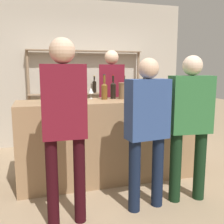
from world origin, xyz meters
TOP-DOWN VIEW (x-y plane):
  - ground_plane at (0.00, 0.00)m, footprint 16.00×16.00m
  - bar_counter at (0.00, 0.00)m, footprint 2.46×0.69m
  - back_wall at (0.00, 1.94)m, footprint 4.06×0.12m
  - back_shelf at (-0.01, 1.76)m, footprint 2.22×0.18m
  - counter_bottle_0 at (-0.08, 0.10)m, footprint 0.08×0.08m
  - counter_bottle_1 at (0.51, 0.14)m, footprint 0.07×0.07m
  - counter_bottle_2 at (-0.80, -0.11)m, footprint 0.07×0.07m
  - counter_bottle_3 at (1.08, 0.22)m, footprint 0.08×0.08m
  - counter_bottle_4 at (0.06, 0.16)m, footprint 0.07×0.07m
  - counter_bottle_5 at (-0.84, 0.08)m, footprint 0.08×0.08m
  - wine_glass at (-0.23, 0.24)m, footprint 0.08×0.08m
  - ice_bucket at (0.24, 0.09)m, footprint 0.24×0.24m
  - cork_jar at (0.96, 0.17)m, footprint 0.12×0.12m
  - customer_left at (-0.73, -0.94)m, footprint 0.40×0.23m
  - server_behind_counter at (0.28, 0.97)m, footprint 0.46×0.28m
  - customer_right at (0.64, -0.85)m, footprint 0.48×0.25m
  - customer_center at (0.12, -0.89)m, footprint 0.46×0.25m

SIDE VIEW (x-z plane):
  - ground_plane at x=0.00m, z-range 0.00..0.00m
  - bar_counter at x=0.00m, z-range 0.00..1.08m
  - customer_center at x=0.12m, z-range 0.13..1.73m
  - customer_right at x=0.64m, z-range 0.13..1.76m
  - customer_left at x=-0.73m, z-range 0.18..1.93m
  - server_behind_counter at x=0.28m, z-range 0.18..1.97m
  - cork_jar at x=0.96m, z-range 1.08..1.20m
  - wine_glass at x=-0.23m, z-range 1.11..1.26m
  - ice_bucket at x=0.24m, z-range 1.08..1.30m
  - counter_bottle_3 at x=1.08m, z-range 1.04..1.35m
  - counter_bottle_0 at x=-0.08m, z-range 1.03..1.37m
  - counter_bottle_4 at x=0.06m, z-range 1.04..1.37m
  - counter_bottle_1 at x=0.51m, z-range 1.04..1.37m
  - back_shelf at x=-0.01m, z-range 0.30..2.13m
  - counter_bottle_2 at x=-0.80m, z-range 1.03..1.40m
  - counter_bottle_5 at x=-0.84m, z-range 1.04..1.40m
  - back_wall at x=0.00m, z-range 0.00..2.80m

